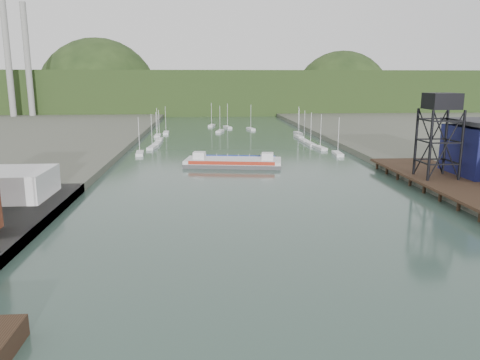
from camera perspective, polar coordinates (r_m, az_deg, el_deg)
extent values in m
cylinder|color=black|center=(85.10, 24.13, -2.37)|extent=(0.60, 0.60, 2.20)
cylinder|color=black|center=(92.85, 22.20, 3.87)|extent=(0.50, 0.50, 13.00)
cylinder|color=black|center=(95.67, 25.42, 3.81)|extent=(0.50, 0.50, 13.00)
cylinder|color=black|center=(98.21, 20.66, 4.39)|extent=(0.50, 0.50, 13.00)
cylinder|color=black|center=(100.88, 23.76, 4.33)|extent=(0.50, 0.50, 13.00)
cube|color=black|center=(96.20, 23.40, 8.83)|extent=(5.50, 5.50, 3.00)
cube|color=silver|center=(133.95, -12.12, 3.18)|extent=(2.67, 7.65, 0.90)
cube|color=silver|center=(144.87, -10.64, 3.90)|extent=(2.81, 7.67, 0.90)
cube|color=silver|center=(153.55, -10.08, 4.37)|extent=(2.35, 7.59, 0.90)
cube|color=silver|center=(163.35, -9.78, 4.84)|extent=(2.01, 7.50, 0.90)
cube|color=silver|center=(175.63, -10.01, 5.33)|extent=(2.00, 7.50, 0.90)
cube|color=silver|center=(185.16, -9.01, 5.71)|extent=(2.16, 7.54, 0.90)
cube|color=silver|center=(133.13, 11.82, 3.14)|extent=(2.53, 7.62, 0.90)
cube|color=silver|center=(143.54, 9.75, 3.86)|extent=(2.76, 7.67, 0.90)
cube|color=silver|center=(151.76, 8.59, 4.34)|extent=(2.22, 7.56, 0.90)
cube|color=silver|center=(160.43, 7.81, 4.77)|extent=(2.18, 7.54, 0.90)
cube|color=silver|center=(171.29, 7.17, 5.25)|extent=(2.46, 7.61, 0.90)
cube|color=silver|center=(183.01, 7.10, 5.69)|extent=(2.48, 7.61, 0.90)
cube|color=silver|center=(188.46, -2.46, 5.95)|extent=(3.78, 7.76, 0.90)
cube|color=silver|center=(197.27, 1.32, 6.24)|extent=(3.31, 7.74, 0.90)
cube|color=silver|center=(204.52, -1.53, 6.44)|extent=(3.76, 7.76, 0.90)
cube|color=silver|center=(212.26, -3.48, 6.63)|extent=(3.40, 7.74, 0.90)
cylinder|color=gray|center=(276.43, -26.41, 12.85)|extent=(3.20, 3.20, 60.00)
cylinder|color=gray|center=(278.32, -24.46, 13.01)|extent=(3.20, 3.20, 60.00)
cube|color=black|center=(327.52, -2.76, 10.60)|extent=(500.00, 120.00, 28.00)
sphere|color=black|center=(335.05, -16.76, 9.46)|extent=(80.00, 80.00, 80.00)
sphere|color=black|center=(351.91, 12.22, 9.47)|extent=(70.00, 70.00, 70.00)
cube|color=#464648|center=(113.88, -0.84, 1.96)|extent=(24.33, 12.84, 0.93)
cube|color=silver|center=(113.73, -0.84, 2.38)|extent=(24.33, 12.84, 0.74)
cube|color=#AC2613|center=(109.12, -1.08, 2.06)|extent=(20.13, 3.39, 0.83)
cube|color=navy|center=(118.29, -0.61, 2.85)|extent=(20.13, 3.39, 0.83)
cube|color=silver|center=(114.67, -4.99, 2.97)|extent=(3.19, 3.19, 1.85)
cube|color=silver|center=(113.04, 3.37, 2.87)|extent=(3.19, 3.19, 1.85)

